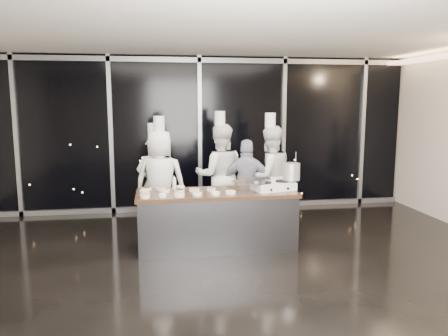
# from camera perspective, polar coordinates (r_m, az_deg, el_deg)

# --- Properties ---
(ground) EXTENTS (9.00, 9.00, 0.00)m
(ground) POSITION_cam_1_polar(r_m,az_deg,el_deg) (6.15, 0.28, -13.03)
(ground) COLOR black
(ground) RESTS_ON ground
(room_shell) EXTENTS (9.02, 7.02, 3.21)m
(room_shell) POSITION_cam_1_polar(r_m,az_deg,el_deg) (5.74, 2.04, 8.36)
(room_shell) COLOR beige
(room_shell) RESTS_ON ground
(window_wall) EXTENTS (8.90, 0.11, 3.20)m
(window_wall) POSITION_cam_1_polar(r_m,az_deg,el_deg) (9.14, -3.20, 4.46)
(window_wall) COLOR black
(window_wall) RESTS_ON ground
(demo_counter) EXTENTS (2.46, 0.86, 0.90)m
(demo_counter) POSITION_cam_1_polar(r_m,az_deg,el_deg) (6.85, -0.94, -6.74)
(demo_counter) COLOR #39383E
(demo_counter) RESTS_ON ground
(stove) EXTENTS (0.70, 0.51, 0.14)m
(stove) POSITION_cam_1_polar(r_m,az_deg,el_deg) (6.89, 6.48, -2.34)
(stove) COLOR silver
(stove) RESTS_ON demo_counter
(frying_pan) EXTENTS (0.56, 0.37, 0.05)m
(frying_pan) POSITION_cam_1_polar(r_m,az_deg,el_deg) (6.74, 4.11, -1.68)
(frying_pan) COLOR slate
(frying_pan) RESTS_ON stove
(stock_pot) EXTENTS (0.32, 0.32, 0.27)m
(stock_pot) POSITION_cam_1_polar(r_m,az_deg,el_deg) (6.99, 8.80, -0.47)
(stock_pot) COLOR silver
(stock_pot) RESTS_ON stove
(prep_bowls) EXTENTS (1.44, 0.72, 0.05)m
(prep_bowls) POSITION_cam_1_polar(r_m,az_deg,el_deg) (6.67, -5.90, -3.04)
(prep_bowls) COLOR silver
(prep_bowls) RESTS_ON demo_counter
(squeeze_bottle) EXTENTS (0.06, 0.06, 0.21)m
(squeeze_bottle) POSITION_cam_1_polar(r_m,az_deg,el_deg) (6.99, -6.52, -1.88)
(squeeze_bottle) COLOR silver
(squeeze_bottle) RESTS_ON demo_counter
(chef_far_left) EXTENTS (0.66, 0.48, 1.91)m
(chef_far_left) POSITION_cam_1_polar(r_m,az_deg,el_deg) (7.80, -9.08, -1.88)
(chef_far_left) COLOR silver
(chef_far_left) RESTS_ON ground
(chef_left) EXTENTS (0.96, 0.70, 2.03)m
(chef_left) POSITION_cam_1_polar(r_m,az_deg,el_deg) (7.65, -8.32, -1.67)
(chef_left) COLOR silver
(chef_left) RESTS_ON ground
(chef_center) EXTENTS (0.96, 0.77, 2.10)m
(chef_center) POSITION_cam_1_polar(r_m,az_deg,el_deg) (7.94, -0.53, -0.93)
(chef_center) COLOR silver
(chef_center) RESTS_ON ground
(guest) EXTENTS (1.01, 0.60, 1.62)m
(guest) POSITION_cam_1_polar(r_m,az_deg,el_deg) (7.74, 3.07, -2.23)
(guest) COLOR #15173A
(guest) RESTS_ON ground
(chef_right) EXTENTS (1.05, 0.91, 2.07)m
(chef_right) POSITION_cam_1_polar(r_m,az_deg,el_deg) (7.95, 5.94, -1.08)
(chef_right) COLOR silver
(chef_right) RESTS_ON ground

